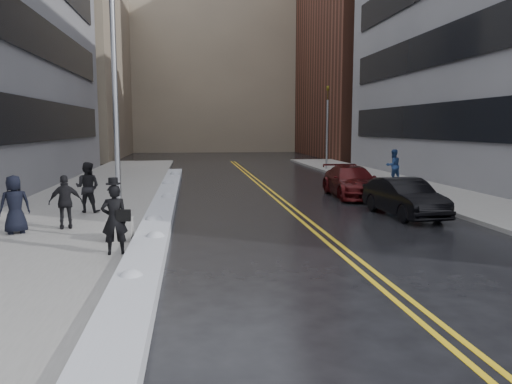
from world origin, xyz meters
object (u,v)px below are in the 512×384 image
object	(u,v)px
pedestrian_d	(66,202)
pedestrian_east	(393,166)
fire_hydrant	(418,185)
pedestrian_fedora	(114,220)
car_black	(404,198)
traffic_signal	(327,124)
lamppost	(117,152)
pedestrian_c	(15,204)
car_maroon	(352,182)
pedestrian_b	(88,187)

from	to	relation	value
pedestrian_d	pedestrian_east	size ratio (longest dim) A/B	0.90
fire_hydrant	pedestrian_east	xyz separation A→B (m)	(0.86, 5.02, 0.51)
pedestrian_fedora	pedestrian_east	size ratio (longest dim) A/B	0.94
fire_hydrant	car_black	bearing A→B (deg)	-120.45
traffic_signal	car_black	bearing A→B (deg)	-96.96
traffic_signal	car_black	xyz separation A→B (m)	(-2.29, -18.74, -2.72)
fire_hydrant	pedestrian_d	bearing A→B (deg)	-156.22
lamppost	pedestrian_east	size ratio (longest dim) A/B	4.21
lamppost	pedestrian_d	bearing A→B (deg)	135.55
fire_hydrant	pedestrian_c	xyz separation A→B (m)	(-15.39, -6.75, 0.45)
car_maroon	pedestrian_c	bearing A→B (deg)	-147.48
traffic_signal	pedestrian_east	size ratio (longest dim) A/B	3.32
car_black	car_maroon	size ratio (longest dim) A/B	0.86
pedestrian_b	traffic_signal	bearing A→B (deg)	-116.64
car_black	traffic_signal	bearing A→B (deg)	78.46
pedestrian_c	pedestrian_east	world-z (taller)	pedestrian_east
pedestrian_east	car_black	xyz separation A→B (m)	(-3.65, -9.76, -0.37)
pedestrian_c	car_black	xyz separation A→B (m)	(12.60, 2.00, -0.31)
fire_hydrant	pedestrian_c	world-z (taller)	pedestrian_c
lamppost	pedestrian_c	world-z (taller)	lamppost
traffic_signal	pedestrian_east	xyz separation A→B (m)	(1.36, -8.98, -2.35)
pedestrian_d	car_maroon	distance (m)	12.93
fire_hydrant	traffic_signal	size ratio (longest dim) A/B	0.12
lamppost	pedestrian_fedora	size ratio (longest dim) A/B	4.50
pedestrian_c	car_black	bearing A→B (deg)	162.19
traffic_signal	car_maroon	xyz separation A→B (m)	(-2.54, -13.56, -2.70)
fire_hydrant	pedestrian_c	bearing A→B (deg)	-156.33
fire_hydrant	pedestrian_d	xyz separation A→B (m)	(-14.11, -6.22, 0.41)
car_black	car_maroon	distance (m)	5.19
fire_hydrant	pedestrian_b	distance (m)	14.44
pedestrian_d	car_black	xyz separation A→B (m)	(11.33, 1.48, -0.28)
pedestrian_c	pedestrian_east	distance (m)	20.06
pedestrian_fedora	traffic_signal	bearing A→B (deg)	-125.60
pedestrian_b	fire_hydrant	bearing A→B (deg)	-155.43
fire_hydrant	pedestrian_east	distance (m)	5.12
pedestrian_b	car_maroon	xyz separation A→B (m)	(11.02, 3.70, -0.35)
fire_hydrant	lamppost	bearing A→B (deg)	-146.96
pedestrian_east	pedestrian_b	bearing A→B (deg)	18.38
pedestrian_c	pedestrian_d	bearing A→B (deg)	175.57
lamppost	car_maroon	distance (m)	12.67
pedestrian_c	lamppost	bearing A→B (deg)	131.05
pedestrian_fedora	pedestrian_b	bearing A→B (deg)	-82.71
pedestrian_fedora	car_black	bearing A→B (deg)	-162.14
lamppost	fire_hydrant	size ratio (longest dim) A/B	10.45
pedestrian_fedora	pedestrian_b	size ratio (longest dim) A/B	0.94
fire_hydrant	car_maroon	size ratio (longest dim) A/B	0.15
lamppost	pedestrian_c	size ratio (longest dim) A/B	4.51
pedestrian_b	car_maroon	distance (m)	11.63
pedestrian_c	car_black	world-z (taller)	pedestrian_c
lamppost	fire_hydrant	distance (m)	14.81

